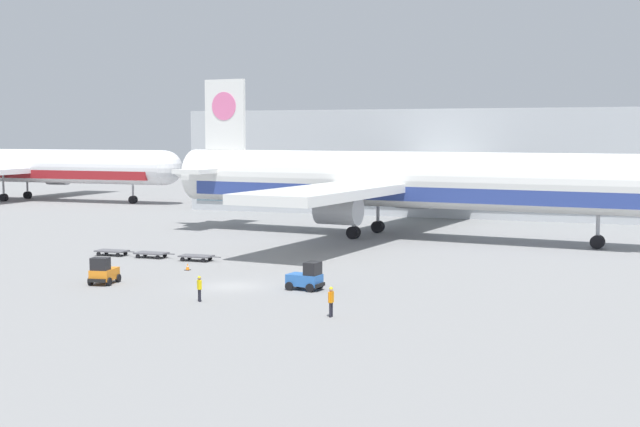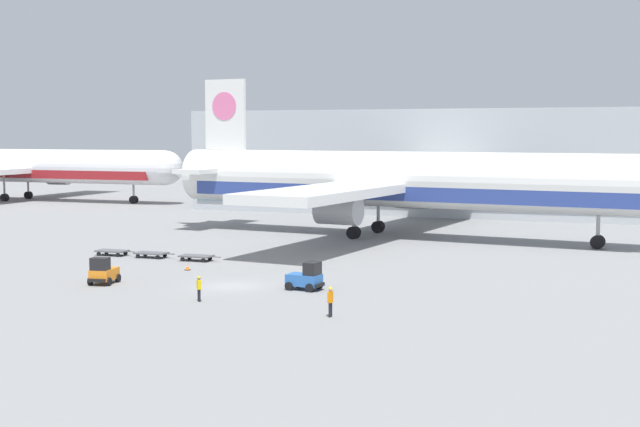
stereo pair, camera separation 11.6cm
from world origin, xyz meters
The scene contains 12 objects.
ground_plane centered at (0.00, 0.00, 0.00)m, with size 400.00×400.00×0.00m, color gray.
terminal_building centered at (10.75, 64.22, 6.99)m, with size 90.00×18.20×14.00m.
airplane_main centered at (2.43, 33.05, 5.84)m, with size 58.03×48.56×17.00m.
airplane_distant centered at (-67.04, 61.15, 5.38)m, with size 53.51×44.37×15.66m.
baggage_tug_foreground centered at (5.48, 0.52, 0.88)m, with size 2.57×1.84×2.00m.
baggage_tug_mid centered at (-9.17, -2.53, 0.88)m, with size 2.00×2.66×2.00m.
baggage_dolly_lead centered at (-17.26, 10.49, 0.39)m, with size 3.72×1.59×0.48m.
baggage_dolly_second centered at (-13.21, 10.50, 0.39)m, with size 3.72×1.59×0.48m.
baggage_dolly_third centered at (-8.60, 10.23, 0.39)m, with size 3.72×1.59×0.48m.
ground_crew_near centered at (10.26, -7.47, 1.09)m, with size 0.25×0.57×1.83m.
ground_crew_far centered at (0.60, -5.98, 0.99)m, with size 0.44×0.42×1.69m.
traffic_cone_near centered at (-6.73, 5.41, 0.27)m, with size 0.40×0.40×0.55m.
Camera 1 is at (28.40, -56.36, 10.92)m, focal length 50.00 mm.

